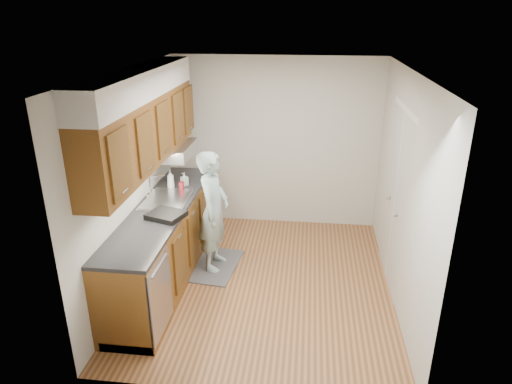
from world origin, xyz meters
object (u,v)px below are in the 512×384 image
dish_rack (166,215)px  soap_bottle_a (171,179)px  person (213,203)px  soda_can (181,186)px  soap_bottle_b (184,179)px

dish_rack → soap_bottle_a: bearing=121.5°
person → dish_rack: person is taller
soda_can → dish_rack: soda_can is taller
person → soda_can: size_ratio=14.62×
soap_bottle_b → soda_can: 0.20m
soap_bottle_a → dish_rack: 0.90m
soap_bottle_a → soda_can: 0.18m
soap_bottle_a → soda_can: size_ratio=2.08×
soap_bottle_a → soda_can: bearing=-23.8°
soap_bottle_b → soda_can: size_ratio=1.46×
person → dish_rack: 0.72m
soap_bottle_a → dish_rack: size_ratio=0.65×
soap_bottle_b → dish_rack: 1.01m
dish_rack → soap_bottle_b: bearing=111.8°
person → soap_bottle_b: 0.64m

